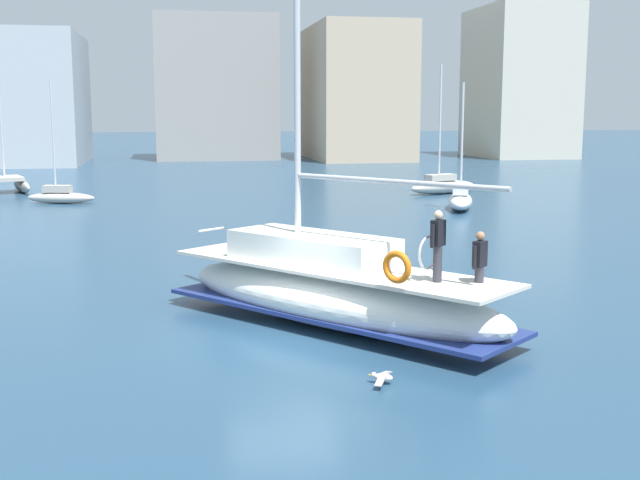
{
  "coord_description": "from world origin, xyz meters",
  "views": [
    {
      "loc": [
        -2.4,
        -17.65,
        5.13
      ],
      "look_at": [
        1.42,
        3.19,
        1.8
      ],
      "focal_mm": 45.74,
      "sensor_mm": 36.0,
      "label": 1
    }
  ],
  "objects_px": {
    "moored_cutter_left": "(6,184)",
    "moored_sloop_far": "(443,185)",
    "moored_catamaran": "(460,199)",
    "main_sailboat": "(332,288)",
    "seagull": "(383,377)",
    "moored_sloop_near": "(60,195)"
  },
  "relations": [
    {
      "from": "moored_sloop_far",
      "to": "moored_catamaran",
      "type": "xyz_separation_m",
      "value": [
        -1.77,
        -8.05,
        -0.02
      ]
    },
    {
      "from": "moored_catamaran",
      "to": "seagull",
      "type": "distance_m",
      "value": 29.13
    },
    {
      "from": "main_sailboat",
      "to": "seagull",
      "type": "bearing_deg",
      "value": -88.75
    },
    {
      "from": "moored_catamaran",
      "to": "seagull",
      "type": "height_order",
      "value": "moored_catamaran"
    },
    {
      "from": "moored_catamaran",
      "to": "moored_cutter_left",
      "type": "distance_m",
      "value": 29.09
    },
    {
      "from": "main_sailboat",
      "to": "moored_catamaran",
      "type": "relative_size",
      "value": 2.06
    },
    {
      "from": "moored_sloop_far",
      "to": "moored_cutter_left",
      "type": "height_order",
      "value": "moored_sloop_far"
    },
    {
      "from": "main_sailboat",
      "to": "moored_sloop_far",
      "type": "bearing_deg",
      "value": 66.54
    },
    {
      "from": "moored_sloop_near",
      "to": "moored_cutter_left",
      "type": "bearing_deg",
      "value": 120.99
    },
    {
      "from": "main_sailboat",
      "to": "moored_cutter_left",
      "type": "height_order",
      "value": "main_sailboat"
    },
    {
      "from": "moored_sloop_near",
      "to": "moored_catamaran",
      "type": "distance_m",
      "value": 22.41
    },
    {
      "from": "main_sailboat",
      "to": "moored_sloop_near",
      "type": "relative_size",
      "value": 1.99
    },
    {
      "from": "moored_sloop_far",
      "to": "seagull",
      "type": "height_order",
      "value": "moored_sloop_far"
    },
    {
      "from": "main_sailboat",
      "to": "seagull",
      "type": "height_order",
      "value": "main_sailboat"
    },
    {
      "from": "main_sailboat",
      "to": "moored_sloop_near",
      "type": "bearing_deg",
      "value": 108.98
    },
    {
      "from": "moored_cutter_left",
      "to": "moored_sloop_far",
      "type": "bearing_deg",
      "value": -11.6
    },
    {
      "from": "moored_sloop_far",
      "to": "main_sailboat",
      "type": "bearing_deg",
      "value": -113.46
    },
    {
      "from": "moored_catamaran",
      "to": "moored_cutter_left",
      "type": "height_order",
      "value": "moored_cutter_left"
    },
    {
      "from": "moored_sloop_near",
      "to": "moored_catamaran",
      "type": "xyz_separation_m",
      "value": [
        21.41,
        -6.59,
        0.06
      ]
    },
    {
      "from": "moored_sloop_near",
      "to": "seagull",
      "type": "bearing_deg",
      "value": -73.23
    },
    {
      "from": "moored_sloop_near",
      "to": "moored_catamaran",
      "type": "relative_size",
      "value": 1.04
    },
    {
      "from": "moored_sloop_near",
      "to": "moored_sloop_far",
      "type": "height_order",
      "value": "moored_sloop_far"
    }
  ]
}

